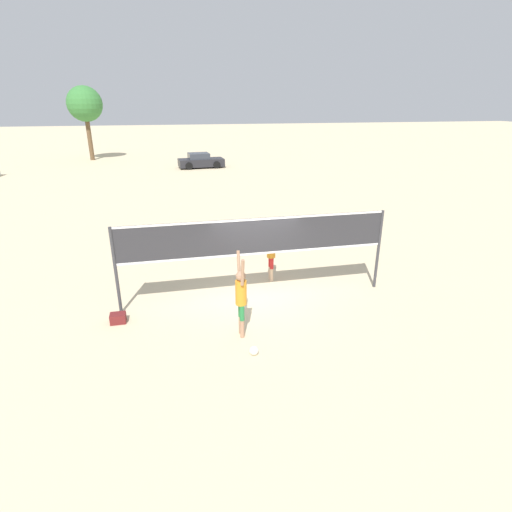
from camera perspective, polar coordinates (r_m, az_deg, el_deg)
ground_plane at (r=12.20m, az=0.00°, el=-6.13°), size 200.00×200.00×0.00m
volleyball_net at (r=11.47m, az=0.00°, el=2.19°), size 7.94×0.09×2.54m
player_spiker at (r=9.88m, az=-2.16°, el=-5.48°), size 0.28×0.71×2.21m
player_blocker at (r=13.05m, az=2.18°, el=0.79°), size 0.28×0.69×2.02m
volleyball at (r=9.68m, az=-0.31°, el=-13.36°), size 0.22×0.22×0.22m
gear_bag at (r=11.53m, az=-19.11°, el=-8.39°), size 0.41×0.31×0.27m
parked_car_near at (r=37.35m, az=-7.92°, el=13.28°), size 4.14×2.18×1.30m
tree_left_cluster at (r=45.07m, az=-23.27°, el=19.26°), size 3.38×3.38×7.09m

